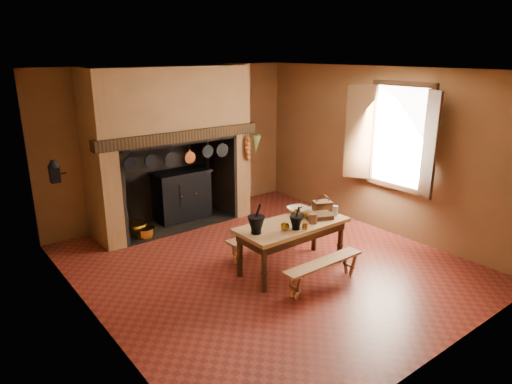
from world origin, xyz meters
TOP-DOWN VIEW (x-y plane):
  - floor at (0.00, 0.00)m, footprint 5.50×5.50m
  - ceiling at (0.00, 0.00)m, footprint 5.50×5.50m
  - back_wall at (0.00, 2.75)m, footprint 5.00×0.02m
  - wall_left at (-2.50, 0.00)m, footprint 0.02×5.50m
  - wall_right at (2.50, 0.00)m, footprint 0.02×5.50m
  - wall_front at (0.00, -2.75)m, footprint 5.00×0.02m
  - chimney_breast at (-0.30, 2.31)m, footprint 2.95×0.96m
  - iron_range at (-0.04, 2.45)m, footprint 1.12×0.55m
  - hearth_pans at (-1.05, 2.22)m, footprint 0.51×0.62m
  - hanging_pans at (-0.34, 1.81)m, footprint 1.92×0.29m
  - onion_string at (1.00, 1.79)m, footprint 0.12×0.10m
  - herb_bunch at (1.18, 1.79)m, footprint 0.20×0.20m
  - window at (2.35, -0.40)m, footprint 0.39×1.75m
  - wall_coffee_mill at (-2.42, 1.55)m, footprint 0.23×0.16m
  - work_table at (0.19, -0.34)m, footprint 1.63×0.73m
  - bench_front at (0.19, -0.97)m, footprint 1.28×0.22m
  - bench_back at (0.19, 0.24)m, footprint 1.36×0.24m
  - mortar_large at (-0.44, -0.32)m, footprint 0.24×0.24m
  - mortar_small at (0.07, -0.54)m, footprint 0.19×0.19m
  - coffee_grinder at (0.33, -0.29)m, footprint 0.17×0.13m
  - brass_mug_a at (0.16, -0.62)m, footprint 0.07×0.07m
  - brass_mug_b at (0.46, -0.31)m, footprint 0.09×0.09m
  - mixing_bowl at (0.56, -0.06)m, footprint 0.38×0.38m
  - stoneware_crock at (0.41, -0.52)m, footprint 0.13×0.13m
  - glass_jar at (0.90, -0.49)m, footprint 0.11×0.11m
  - wicker_basket at (0.90, -0.23)m, footprint 0.32×0.28m
  - wooden_tray at (0.63, -0.42)m, footprint 0.46×0.41m
  - brass_cup at (-0.07, -0.47)m, footprint 0.15×0.15m

SIDE VIEW (x-z plane):
  - floor at x=0.00m, z-range 0.00..0.00m
  - hearth_pans at x=-1.05m, z-range -0.01..0.19m
  - bench_front at x=0.19m, z-range 0.09..0.45m
  - bench_back at x=0.19m, z-range 0.10..0.48m
  - iron_range at x=-0.04m, z-range -0.32..1.28m
  - work_table at x=0.19m, z-range 0.24..0.95m
  - wooden_tray at x=0.63m, z-range 0.71..0.77m
  - mixing_bowl at x=0.56m, z-range 0.71..0.79m
  - brass_mug_a at x=0.16m, z-range 0.71..0.79m
  - brass_mug_b at x=0.46m, z-range 0.71..0.79m
  - brass_cup at x=-0.07m, z-range 0.71..0.80m
  - coffee_grinder at x=0.33m, z-range 0.68..0.87m
  - stoneware_crock at x=0.41m, z-range 0.71..0.85m
  - glass_jar at x=0.90m, z-range 0.71..0.86m
  - wicker_basket at x=0.90m, z-range 0.66..0.92m
  - mortar_small at x=0.07m, z-range 0.65..0.97m
  - mortar_large at x=-0.44m, z-range 0.64..1.04m
  - onion_string at x=1.00m, z-range 1.10..1.56m
  - hanging_pans at x=-0.34m, z-range 1.23..1.50m
  - herb_bunch at x=1.18m, z-range 1.21..1.56m
  - back_wall at x=0.00m, z-range 0.00..2.80m
  - wall_left at x=-2.50m, z-range 0.00..2.80m
  - wall_right at x=2.50m, z-range 0.00..2.80m
  - wall_front at x=0.00m, z-range 0.00..2.80m
  - wall_coffee_mill at x=-2.42m, z-range 1.36..1.67m
  - window at x=2.35m, z-range 0.82..2.58m
  - chimney_breast at x=-0.30m, z-range 0.41..3.21m
  - ceiling at x=0.00m, z-range 2.80..2.80m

